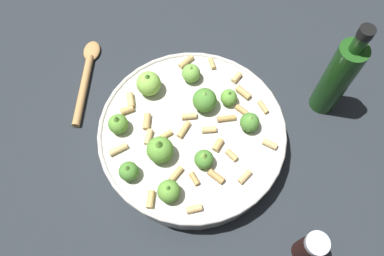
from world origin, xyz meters
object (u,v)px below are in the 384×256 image
Objects in this scene: cooking_pan at (191,135)px; wooden_spoon at (86,76)px; pepper_shaker at (309,247)px; olive_oil_bottle at (338,77)px.

wooden_spoon is at bearing -16.77° from cooking_pan.
pepper_shaker is 0.55m from wooden_spoon.
cooking_pan reaches higher than wooden_spoon.
cooking_pan is 3.49× the size of pepper_shaker.
olive_oil_bottle is at bearing -143.62° from cooking_pan.
pepper_shaker is 0.42× the size of olive_oil_bottle.
pepper_shaker reaches higher than wooden_spoon.
pepper_shaker is at bearing 151.15° from cooking_pan.
olive_oil_bottle is (0.02, -0.30, 0.05)m from pepper_shaker.
olive_oil_bottle is (-0.23, -0.17, 0.06)m from cooking_pan.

